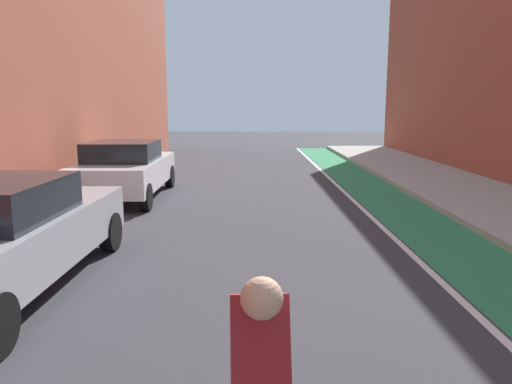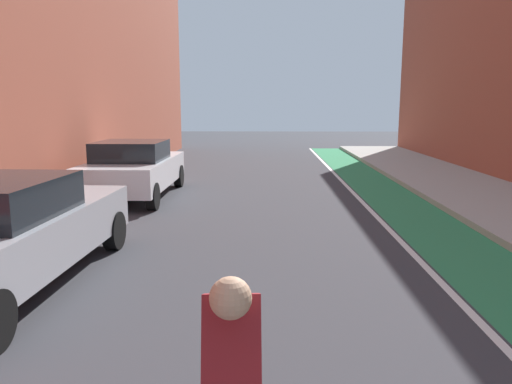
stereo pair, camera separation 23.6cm
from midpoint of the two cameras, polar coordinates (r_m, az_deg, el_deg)
ground_plane at (r=9.81m, az=0.54°, el=-4.60°), size 74.89×74.89×0.00m
bike_lane_paint at (r=12.26m, az=17.79°, el=-2.11°), size 1.60×34.04×0.00m
lane_divider_stripe at (r=12.04m, az=13.67°, el=-2.13°), size 0.12×34.04×0.00m
parked_sedan_silver at (r=7.47m, az=-26.56°, el=-4.10°), size 2.14×4.82×1.53m
parked_sedan_white at (r=13.71m, az=-13.43°, el=2.67°), size 2.00×4.55×1.53m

